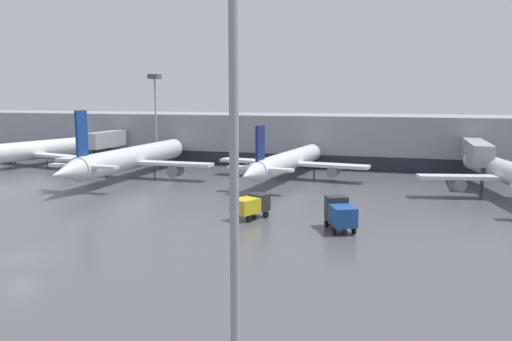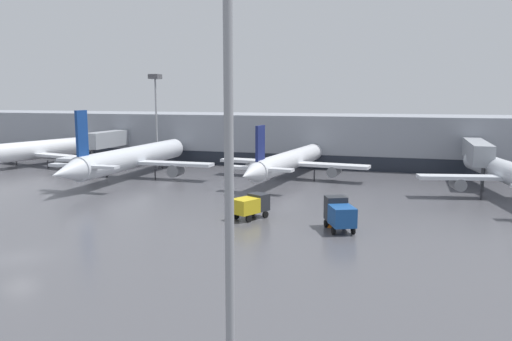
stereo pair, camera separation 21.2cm
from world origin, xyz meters
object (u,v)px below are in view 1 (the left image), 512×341
parked_jet_3 (34,151)px  service_truck_2 (251,205)px  parked_jet_2 (292,160)px  parked_jet_0 (510,174)px  parked_jet_1 (132,158)px  apron_light_mast_1 (155,93)px  service_truck_0 (340,213)px  traffic_cone_2 (330,224)px

parked_jet_3 → service_truck_2: (48.64, -25.90, -1.33)m
parked_jet_2 → parked_jet_0: bearing=-97.7°
parked_jet_1 → parked_jet_2: parked_jet_1 is taller
parked_jet_2 → apron_light_mast_1: bearing=84.6°
parked_jet_1 → parked_jet_3: (-23.58, 6.51, -0.26)m
service_truck_0 → traffic_cone_2: bearing=26.4°
parked_jet_1 → service_truck_0: bearing=-122.4°
parked_jet_2 → parked_jet_3: (-47.07, 0.24, -0.07)m
parked_jet_1 → parked_jet_0: bearing=-91.4°
parked_jet_0 → parked_jet_3: (-75.63, 7.32, -0.29)m
parked_jet_3 → service_truck_2: size_ratio=8.44×
service_truck_2 → apron_light_mast_1: apron_light_mast_1 is taller
parked_jet_1 → parked_jet_2: (23.49, 6.27, -0.19)m
parked_jet_2 → service_truck_2: (1.57, -25.66, -1.40)m
traffic_cone_2 → service_truck_2: bearing=172.5°
parked_jet_1 → traffic_cone_2: parked_jet_1 is taller
parked_jet_0 → service_truck_2: size_ratio=7.31×
parked_jet_1 → apron_light_mast_1: 15.28m
parked_jet_0 → traffic_cone_2: size_ratio=47.66×
service_truck_2 → apron_light_mast_1: bearing=68.0°
parked_jet_3 → service_truck_2: 55.12m
service_truck_0 → service_truck_2: bearing=54.1°
parked_jet_1 → apron_light_mast_1: bearing=9.0°
service_truck_0 → parked_jet_1: bearing=33.9°
parked_jet_2 → service_truck_2: bearing=-170.3°
parked_jet_3 → parked_jet_0: bearing=-81.6°
parked_jet_3 → traffic_cone_2: bearing=-101.4°
traffic_cone_2 → parked_jet_3: bearing=154.6°
parked_jet_1 → parked_jet_3: bearing=74.0°
parked_jet_2 → service_truck_0: bearing=-152.4°
traffic_cone_2 → parked_jet_0: bearing=46.3°
parked_jet_3 → service_truck_2: bearing=-104.1°
parked_jet_1 → traffic_cone_2: bearing=-122.1°
parked_jet_3 → service_truck_0: 64.17m
parked_jet_2 → parked_jet_3: parked_jet_2 is taller
traffic_cone_2 → parked_jet_2: bearing=110.1°
parked_jet_1 → parked_jet_3: parked_jet_1 is taller
parked_jet_1 → service_truck_2: bearing=-128.3°
parked_jet_0 → traffic_cone_2: bearing=124.1°
traffic_cone_2 → parked_jet_1: bearing=148.4°
parked_jet_2 → traffic_cone_2: parked_jet_2 is taller
service_truck_0 → traffic_cone_2: (-1.00, 0.82, -1.31)m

